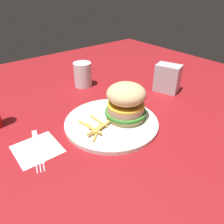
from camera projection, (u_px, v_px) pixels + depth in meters
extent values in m
plane|color=maroon|center=(115.00, 127.00, 0.66)|extent=(1.60, 1.60, 0.00)
cylinder|color=silver|center=(112.00, 122.00, 0.67)|extent=(0.28, 0.28, 0.01)
cylinder|color=tan|center=(125.00, 115.00, 0.67)|extent=(0.12, 0.12, 0.02)
cylinder|color=#387F2D|center=(126.00, 112.00, 0.67)|extent=(0.13, 0.13, 0.01)
cylinder|color=tan|center=(126.00, 108.00, 0.66)|extent=(0.11, 0.11, 0.02)
cylinder|color=yellow|center=(126.00, 104.00, 0.65)|extent=(0.11, 0.11, 0.01)
ellipsoid|color=tan|center=(126.00, 94.00, 0.64)|extent=(0.12, 0.12, 0.06)
cylinder|color=#E5B251|center=(92.00, 127.00, 0.63)|extent=(0.01, 0.05, 0.01)
cylinder|color=gold|center=(88.00, 126.00, 0.63)|extent=(0.02, 0.08, 0.01)
cylinder|color=#E5B251|center=(97.00, 133.00, 0.60)|extent=(0.06, 0.05, 0.01)
cylinder|color=#E5B251|center=(92.00, 129.00, 0.62)|extent=(0.01, 0.06, 0.01)
cylinder|color=gold|center=(99.00, 121.00, 0.65)|extent=(0.01, 0.08, 0.01)
cylinder|color=#E5B251|center=(95.00, 130.00, 0.60)|extent=(0.02, 0.05, 0.01)
cylinder|color=#E5B251|center=(101.00, 126.00, 0.62)|extent=(0.08, 0.03, 0.01)
cylinder|color=gold|center=(95.00, 129.00, 0.61)|extent=(0.07, 0.02, 0.01)
cube|color=white|center=(37.00, 149.00, 0.57)|extent=(0.11, 0.11, 0.00)
cube|color=silver|center=(36.00, 141.00, 0.59)|extent=(0.05, 0.11, 0.00)
cube|color=silver|center=(39.00, 158.00, 0.53)|extent=(0.03, 0.04, 0.00)
cylinder|color=silver|center=(37.00, 168.00, 0.51)|extent=(0.01, 0.03, 0.00)
cylinder|color=silver|center=(40.00, 167.00, 0.51)|extent=(0.01, 0.03, 0.00)
cylinder|color=silver|center=(44.00, 166.00, 0.51)|extent=(0.01, 0.03, 0.00)
cylinder|color=silver|center=(83.00, 74.00, 0.88)|extent=(0.07, 0.07, 0.10)
cylinder|color=silver|center=(83.00, 79.00, 0.89)|extent=(0.07, 0.07, 0.06)
cube|color=#B7BABF|center=(168.00, 78.00, 0.84)|extent=(0.09, 0.10, 0.10)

